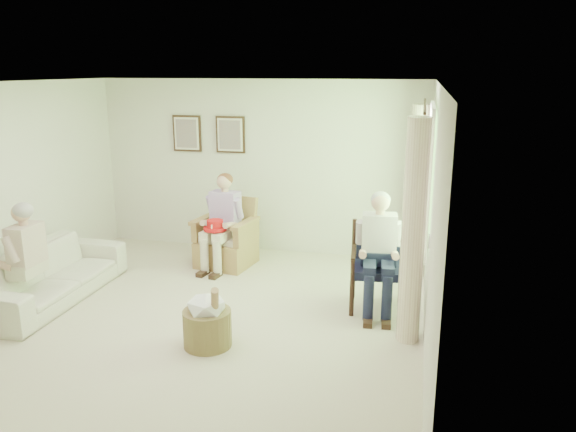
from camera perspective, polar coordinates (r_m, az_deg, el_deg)
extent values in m
plane|color=beige|center=(6.43, -9.67, -10.72)|extent=(5.50, 5.50, 0.00)
cube|color=silver|center=(8.53, -2.85, 5.00)|extent=(5.00, 0.04, 2.60)
cube|color=silver|center=(3.77, -27.17, -9.47)|extent=(5.00, 0.04, 2.60)
cube|color=silver|center=(5.51, 14.40, -0.91)|extent=(0.04, 5.50, 2.60)
cube|color=white|center=(5.82, -10.79, 13.09)|extent=(5.00, 5.50, 0.02)
cube|color=#2D6B23|center=(6.63, 14.18, 3.93)|extent=(0.02, 1.40, 1.50)
cube|color=white|center=(6.53, 14.53, 10.67)|extent=(0.04, 1.52, 0.06)
cube|color=white|center=(6.81, 13.69, -2.52)|extent=(0.04, 1.52, 0.06)
cylinder|color=#382114|center=(6.53, 13.74, 10.89)|extent=(0.03, 2.50, 0.03)
cylinder|color=beige|center=(5.76, 12.60, -1.67)|extent=(0.34, 0.34, 2.30)
cylinder|color=beige|center=(7.66, 12.91, 2.38)|extent=(0.34, 0.34, 2.30)
cube|color=#382114|center=(8.82, -10.21, 8.26)|extent=(0.45, 0.03, 0.55)
cube|color=silver|center=(8.80, -10.27, 8.24)|extent=(0.39, 0.01, 0.49)
cube|color=tan|center=(8.80, -10.29, 8.24)|extent=(0.33, 0.01, 0.43)
cube|color=#382114|center=(8.57, -5.87, 8.23)|extent=(0.45, 0.03, 0.55)
cube|color=silver|center=(8.55, -5.92, 8.21)|extent=(0.39, 0.01, 0.49)
cube|color=tan|center=(8.54, -5.94, 8.20)|extent=(0.33, 0.01, 0.43)
cube|color=#A8844F|center=(8.12, -6.28, -3.69)|extent=(0.71, 0.70, 0.37)
cube|color=beige|center=(8.02, -6.39, -2.18)|extent=(0.55, 0.54, 0.09)
cube|color=#A8844F|center=(8.24, -5.69, 0.18)|extent=(0.66, 0.20, 0.56)
cube|color=#A8844F|center=(8.13, -8.54, -1.29)|extent=(0.09, 0.64, 0.27)
cube|color=#A8844F|center=(7.91, -4.09, -1.61)|extent=(0.09, 0.64, 0.27)
cylinder|color=black|center=(6.52, 6.27, -8.20)|extent=(0.05, 0.05, 0.42)
cylinder|color=black|center=(6.48, 11.40, -8.55)|extent=(0.05, 0.05, 0.42)
cylinder|color=black|center=(7.01, 6.84, -6.51)|extent=(0.05, 0.05, 0.42)
cylinder|color=black|center=(6.98, 11.59, -6.83)|extent=(0.05, 0.05, 0.42)
cube|color=#1B1D3B|center=(6.65, 9.11, -5.42)|extent=(0.56, 0.54, 0.10)
cube|color=#1B1D3B|center=(6.81, 9.38, -2.63)|extent=(0.52, 0.07, 0.48)
imported|color=white|center=(7.45, -23.01, -5.48)|extent=(2.17, 0.85, 0.63)
cube|color=beige|center=(7.98, -6.41, -1.11)|extent=(0.40, 0.26, 0.16)
cube|color=#C09FE1|center=(7.93, -6.42, 0.87)|extent=(0.39, 0.24, 0.46)
sphere|color=#DDAD8E|center=(7.84, -6.53, 3.48)|extent=(0.21, 0.21, 0.21)
ellipsoid|color=brown|center=(7.85, -6.47, 3.70)|extent=(0.22, 0.22, 0.18)
cube|color=beige|center=(7.83, -7.63, -1.84)|extent=(0.14, 0.44, 0.13)
cube|color=beige|center=(7.76, -6.25, -1.95)|extent=(0.14, 0.44, 0.13)
cylinder|color=beige|center=(7.73, -8.10, -4.08)|extent=(0.12, 0.12, 0.47)
cylinder|color=beige|center=(7.66, -6.70, -4.20)|extent=(0.12, 0.12, 0.47)
cube|color=#191E38|center=(6.60, 9.17, -4.13)|extent=(0.40, 0.26, 0.16)
cube|color=silver|center=(6.53, 9.28, -1.75)|extent=(0.39, 0.24, 0.46)
sphere|color=#DDAD8E|center=(6.43, 9.41, 1.39)|extent=(0.21, 0.21, 0.21)
ellipsoid|color=#B7B2AD|center=(6.45, 9.44, 1.66)|extent=(0.22, 0.22, 0.18)
cube|color=#191E38|center=(6.41, 8.10, -5.12)|extent=(0.14, 0.44, 0.13)
cube|color=#191E38|center=(6.40, 9.89, -5.24)|extent=(0.14, 0.44, 0.13)
cylinder|color=#191E38|center=(6.33, 7.83, -8.15)|extent=(0.12, 0.12, 0.53)
cylinder|color=#191E38|center=(6.32, 9.65, -8.27)|extent=(0.12, 0.12, 0.53)
cube|color=beige|center=(7.09, -25.00, -4.72)|extent=(0.42, 0.26, 0.16)
cube|color=beige|center=(7.03, -25.14, -2.51)|extent=(0.41, 0.24, 0.46)
sphere|color=#DDAD8E|center=(6.93, -25.53, 0.39)|extent=(0.21, 0.21, 0.21)
ellipsoid|color=#B7B2AD|center=(6.94, -25.42, 0.64)|extent=(0.22, 0.22, 0.18)
cube|color=beige|center=(7.01, -26.70, -5.57)|extent=(0.14, 0.44, 0.13)
cube|color=beige|center=(6.89, -25.41, -5.77)|extent=(0.14, 0.44, 0.13)
cylinder|color=beige|center=(6.83, -26.23, -8.23)|extent=(0.12, 0.12, 0.45)
cylinder|color=red|center=(7.73, -7.41, -1.28)|extent=(0.32, 0.32, 0.04)
cylinder|color=red|center=(7.72, -7.43, -0.85)|extent=(0.22, 0.22, 0.12)
cube|color=white|center=(7.68, -6.61, -0.91)|extent=(0.04, 0.01, 0.05)
cube|color=white|center=(7.82, -7.13, -0.63)|extent=(0.01, 0.04, 0.05)
cube|color=white|center=(7.76, -8.24, -0.79)|extent=(0.05, 0.01, 0.05)
cube|color=white|center=(7.61, -7.74, -1.08)|extent=(0.01, 0.04, 0.05)
cylinder|color=tan|center=(5.86, -8.20, -11.21)|extent=(0.51, 0.51, 0.38)
ellipsoid|color=white|center=(5.76, -8.29, -9.00)|extent=(0.44, 0.44, 0.26)
cylinder|color=#A57F56|center=(5.68, -7.45, -9.34)|extent=(0.19, 0.35, 0.57)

